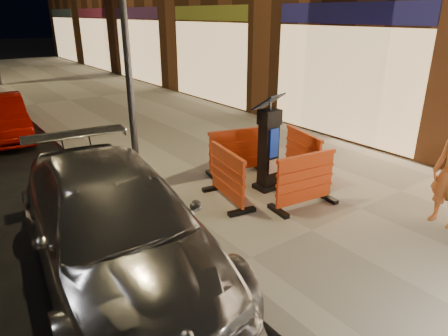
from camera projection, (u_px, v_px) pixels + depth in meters
ground_plane at (220, 280)px, 5.28m from camera, size 120.00×120.00×0.00m
sidewalk at (360, 212)px, 6.92m from camera, size 6.00×60.00×0.15m
kerb at (220, 276)px, 5.26m from camera, size 0.30×60.00×0.15m
parking_kiosk at (268, 146)px, 7.39m from camera, size 0.65×0.65×1.72m
barrier_front at (305, 181)px, 6.82m from camera, size 1.28×0.66×0.96m
barrier_back at (236, 152)px, 8.24m from camera, size 1.32×0.81×0.96m
barrier_kerbside at (227, 176)px, 7.00m from camera, size 0.72×1.30×0.96m
barrier_bldgside at (302, 155)px, 8.05m from camera, size 0.79×1.32×0.96m
car_silver at (120, 271)px, 5.48m from camera, size 2.61×5.21×1.45m
car_red at (4, 139)px, 11.24m from camera, size 1.54×3.72×1.20m
street_lamp_mid at (124, 23)px, 6.52m from camera, size 0.12×0.12×6.00m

